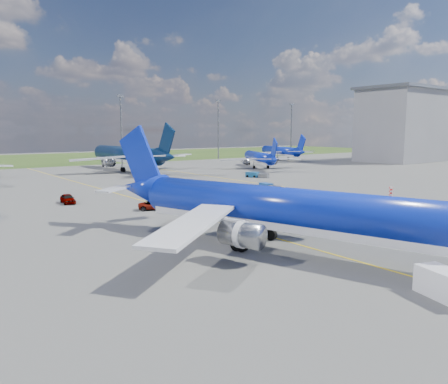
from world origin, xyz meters
TOP-DOWN VIEW (x-y plane):
  - ground at (0.00, 0.00)m, footprint 400.00×400.00m
  - grass_strip at (0.00, 150.00)m, footprint 400.00×80.00m
  - taxiway_lines at (0.17, 27.70)m, footprint 60.25×160.00m
  - floodlight_masts at (10.00, 110.00)m, footprint 202.20×0.50m
  - terminal_building at (120.00, 60.00)m, footprint 42.00×22.00m
  - warning_post at (26.00, 8.00)m, footprint 0.50×0.50m
  - bg_jet_n at (20.58, 85.58)m, footprint 38.49×49.41m
  - bg_jet_ne at (55.35, 69.71)m, footprint 38.23×41.93m
  - bg_jet_ene at (86.16, 92.33)m, footprint 36.67×42.43m
  - main_airliner at (-2.70, 1.22)m, footprint 44.18×51.03m
  - uld_container at (8.64, -4.34)m, footprint 1.69×1.98m
  - service_car_a at (-10.30, 39.75)m, footprint 2.18×4.48m
  - service_car_b at (-2.26, 26.91)m, footprint 5.00×3.82m
  - service_car_c at (8.45, 29.12)m, footprint 4.80×4.51m
  - baggage_tug_w at (25.00, 32.69)m, footprint 2.06×5.29m
  - baggage_tug_e at (37.18, 50.18)m, footprint 3.66×5.67m

SIDE VIEW (x-z plane):
  - ground at x=0.00m, z-range 0.00..0.00m
  - bg_jet_n at x=20.58m, z-range -6.27..6.27m
  - bg_jet_ne at x=55.35m, z-range -4.45..4.45m
  - bg_jet_ene at x=86.16m, z-range -4.72..4.72m
  - main_airliner at x=-2.70m, z-range -5.67..5.67m
  - grass_strip at x=0.00m, z-range 0.00..0.01m
  - taxiway_lines at x=0.17m, z-range 0.00..0.02m
  - baggage_tug_w at x=25.00m, z-range -0.04..1.12m
  - baggage_tug_e at x=37.18m, z-range -0.04..1.21m
  - service_car_b at x=-2.26m, z-range 0.00..1.26m
  - service_car_c at x=8.45m, z-range 0.00..1.36m
  - uld_container at x=8.64m, z-range 0.00..1.41m
  - service_car_a at x=-10.30m, z-range 0.00..1.47m
  - warning_post at x=26.00m, z-range 0.00..3.00m
  - floodlight_masts at x=10.00m, z-range 1.21..23.91m
  - terminal_building at x=120.00m, z-range 0.07..26.07m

